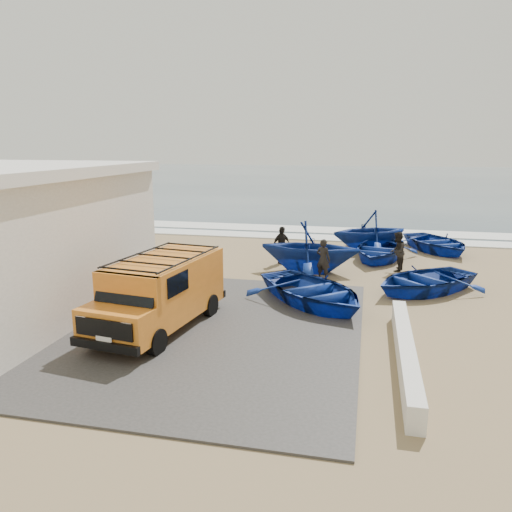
{
  "coord_description": "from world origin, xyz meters",
  "views": [
    {
      "loc": [
        4.01,
        -14.07,
        4.92
      ],
      "look_at": [
        0.4,
        1.93,
        1.2
      ],
      "focal_mm": 35.0,
      "sensor_mm": 36.0,
      "label": 1
    }
  ],
  "objects_px": {
    "van": "(160,290)",
    "boat_far_right": "(436,242)",
    "boat_mid_right": "(379,250)",
    "fisherman_middle": "(397,252)",
    "parapet": "(405,352)",
    "boat_near_left": "(312,291)",
    "boat_far_left": "(370,231)",
    "boat_near_right": "(424,280)",
    "fisherman_back": "(281,245)",
    "fisherman_front": "(323,259)",
    "boat_mid_left": "(310,247)"
  },
  "relations": [
    {
      "from": "boat_far_left",
      "to": "fisherman_back",
      "type": "relative_size",
      "value": 2.33
    },
    {
      "from": "fisherman_front",
      "to": "parapet",
      "type": "bearing_deg",
      "value": 133.45
    },
    {
      "from": "boat_mid_right",
      "to": "boat_far_left",
      "type": "distance_m",
      "value": 1.84
    },
    {
      "from": "boat_near_right",
      "to": "fisherman_middle",
      "type": "xyz_separation_m",
      "value": [
        -0.75,
        2.75,
        0.36
      ]
    },
    {
      "from": "boat_near_left",
      "to": "boat_far_right",
      "type": "xyz_separation_m",
      "value": [
        4.73,
        9.08,
        -0.03
      ]
    },
    {
      "from": "parapet",
      "to": "boat_far_right",
      "type": "relative_size",
      "value": 1.46
    },
    {
      "from": "boat_mid_left",
      "to": "fisherman_front",
      "type": "bearing_deg",
      "value": -145.49
    },
    {
      "from": "boat_far_left",
      "to": "fisherman_middle",
      "type": "relative_size",
      "value": 2.34
    },
    {
      "from": "boat_mid_left",
      "to": "fisherman_front",
      "type": "xyz_separation_m",
      "value": [
        0.62,
        -1.0,
        -0.24
      ]
    },
    {
      "from": "boat_near_left",
      "to": "boat_mid_right",
      "type": "distance_m",
      "value": 7.14
    },
    {
      "from": "boat_far_left",
      "to": "fisherman_front",
      "type": "xyz_separation_m",
      "value": [
        -1.63,
        -5.51,
        -0.2
      ]
    },
    {
      "from": "boat_mid_right",
      "to": "fisherman_front",
      "type": "distance_m",
      "value": 4.35
    },
    {
      "from": "boat_near_right",
      "to": "fisherman_back",
      "type": "distance_m",
      "value": 6.18
    },
    {
      "from": "boat_near_right",
      "to": "fisherman_front",
      "type": "xyz_separation_m",
      "value": [
        -3.45,
        0.81,
        0.34
      ]
    },
    {
      "from": "boat_mid_right",
      "to": "boat_far_right",
      "type": "bearing_deg",
      "value": 52.88
    },
    {
      "from": "boat_far_right",
      "to": "boat_far_left",
      "type": "bearing_deg",
      "value": 164.14
    },
    {
      "from": "boat_far_left",
      "to": "fisherman_back",
      "type": "height_order",
      "value": "boat_far_left"
    },
    {
      "from": "van",
      "to": "boat_far_right",
      "type": "distance_m",
      "value": 14.71
    },
    {
      "from": "boat_near_left",
      "to": "fisherman_middle",
      "type": "distance_m",
      "value": 5.68
    },
    {
      "from": "boat_near_right",
      "to": "fisherman_front",
      "type": "distance_m",
      "value": 3.56
    },
    {
      "from": "boat_near_left",
      "to": "parapet",
      "type": "bearing_deg",
      "value": -97.76
    },
    {
      "from": "boat_mid_right",
      "to": "fisherman_middle",
      "type": "xyz_separation_m",
      "value": [
        0.64,
        -1.87,
        0.35
      ]
    },
    {
      "from": "boat_far_left",
      "to": "boat_mid_left",
      "type": "bearing_deg",
      "value": -56.11
    },
    {
      "from": "boat_far_right",
      "to": "fisherman_front",
      "type": "bearing_deg",
      "value": -153.91
    },
    {
      "from": "boat_near_left",
      "to": "fisherman_middle",
      "type": "bearing_deg",
      "value": 19.1
    },
    {
      "from": "boat_near_left",
      "to": "boat_mid_right",
      "type": "bearing_deg",
      "value": 30.97
    },
    {
      "from": "fisherman_middle",
      "to": "fisherman_back",
      "type": "relative_size",
      "value": 1.0
    },
    {
      "from": "parapet",
      "to": "boat_near_left",
      "type": "height_order",
      "value": "boat_near_left"
    },
    {
      "from": "van",
      "to": "fisherman_middle",
      "type": "relative_size",
      "value": 3.1
    },
    {
      "from": "van",
      "to": "boat_far_left",
      "type": "height_order",
      "value": "van"
    },
    {
      "from": "parapet",
      "to": "fisherman_front",
      "type": "height_order",
      "value": "fisherman_front"
    },
    {
      "from": "boat_near_right",
      "to": "boat_far_left",
      "type": "height_order",
      "value": "boat_far_left"
    },
    {
      "from": "boat_far_left",
      "to": "fisherman_front",
      "type": "bearing_deg",
      "value": -46.07
    },
    {
      "from": "van",
      "to": "fisherman_back",
      "type": "height_order",
      "value": "van"
    },
    {
      "from": "fisherman_middle",
      "to": "boat_far_right",
      "type": "bearing_deg",
      "value": 170.41
    },
    {
      "from": "boat_near_left",
      "to": "fisherman_front",
      "type": "xyz_separation_m",
      "value": [
        0.06,
        3.01,
        0.31
      ]
    },
    {
      "from": "boat_mid_right",
      "to": "boat_far_left",
      "type": "bearing_deg",
      "value": 116.33
    },
    {
      "from": "boat_far_left",
      "to": "boat_far_right",
      "type": "xyz_separation_m",
      "value": [
        3.05,
        0.56,
        -0.53
      ]
    },
    {
      "from": "boat_mid_left",
      "to": "fisherman_middle",
      "type": "xyz_separation_m",
      "value": [
        3.33,
        0.94,
        -0.22
      ]
    },
    {
      "from": "boat_mid_right",
      "to": "fisherman_middle",
      "type": "height_order",
      "value": "fisherman_middle"
    },
    {
      "from": "van",
      "to": "boat_mid_left",
      "type": "distance_m",
      "value": 7.61
    },
    {
      "from": "fisherman_middle",
      "to": "fisherman_back",
      "type": "xyz_separation_m",
      "value": [
        -4.64,
        0.25,
        0.0
      ]
    },
    {
      "from": "boat_far_left",
      "to": "fisherman_middle",
      "type": "height_order",
      "value": "boat_far_left"
    },
    {
      "from": "boat_far_right",
      "to": "boat_mid_left",
      "type": "bearing_deg",
      "value": -162.54
    },
    {
      "from": "boat_near_right",
      "to": "fisherman_middle",
      "type": "distance_m",
      "value": 2.87
    },
    {
      "from": "fisherman_back",
      "to": "boat_far_right",
      "type": "bearing_deg",
      "value": -19.14
    },
    {
      "from": "boat_near_right",
      "to": "boat_near_left",
      "type": "bearing_deg",
      "value": -101.1
    },
    {
      "from": "van",
      "to": "boat_far_right",
      "type": "relative_size",
      "value": 1.17
    },
    {
      "from": "parapet",
      "to": "boat_mid_right",
      "type": "relative_size",
      "value": 1.46
    },
    {
      "from": "van",
      "to": "boat_far_right",
      "type": "xyz_separation_m",
      "value": [
        8.5,
        11.99,
        -0.64
      ]
    }
  ]
}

